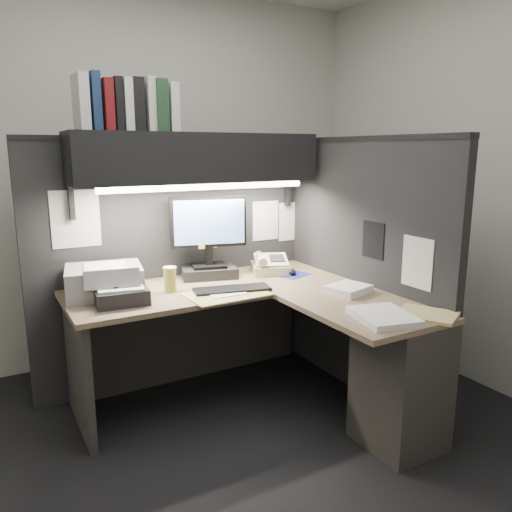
% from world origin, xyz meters
% --- Properties ---
extents(floor, '(3.50, 3.50, 0.00)m').
position_xyz_m(floor, '(0.00, 0.00, 0.00)').
color(floor, black).
rests_on(floor, ground).
extents(wall_back, '(3.50, 0.04, 2.70)m').
position_xyz_m(wall_back, '(0.00, 1.50, 1.35)').
color(wall_back, beige).
rests_on(wall_back, floor).
extents(wall_right, '(0.04, 3.00, 2.70)m').
position_xyz_m(wall_right, '(1.75, 0.00, 1.35)').
color(wall_right, beige).
rests_on(wall_right, floor).
extents(partition_back, '(1.90, 0.06, 1.60)m').
position_xyz_m(partition_back, '(0.03, 0.93, 0.80)').
color(partition_back, black).
rests_on(partition_back, floor).
extents(partition_right, '(0.06, 1.50, 1.60)m').
position_xyz_m(partition_right, '(0.98, 0.18, 0.80)').
color(partition_right, black).
rests_on(partition_right, floor).
extents(desk, '(1.70, 1.53, 0.73)m').
position_xyz_m(desk, '(0.43, -0.00, 0.44)').
color(desk, '#7F6350').
rests_on(desk, floor).
extents(overhead_shelf, '(1.55, 0.34, 0.30)m').
position_xyz_m(overhead_shelf, '(0.12, 0.75, 1.50)').
color(overhead_shelf, black).
rests_on(overhead_shelf, partition_back).
extents(task_light_tube, '(1.32, 0.04, 0.04)m').
position_xyz_m(task_light_tube, '(0.12, 0.61, 1.33)').
color(task_light_tube, white).
rests_on(task_light_tube, overhead_shelf).
extents(monitor, '(0.48, 0.30, 0.53)m').
position_xyz_m(monitor, '(0.18, 0.74, 0.94)').
color(monitor, black).
rests_on(monitor, desk).
extents(keyboard, '(0.47, 0.24, 0.02)m').
position_xyz_m(keyboard, '(0.16, 0.37, 0.74)').
color(keyboard, black).
rests_on(keyboard, desk).
extents(mousepad, '(0.26, 0.25, 0.00)m').
position_xyz_m(mousepad, '(0.69, 0.54, 0.73)').
color(mousepad, navy).
rests_on(mousepad, desk).
extents(mouse, '(0.10, 0.13, 0.04)m').
position_xyz_m(mouse, '(0.68, 0.53, 0.75)').
color(mouse, black).
rests_on(mouse, mousepad).
extents(telephone, '(0.32, 0.32, 0.10)m').
position_xyz_m(telephone, '(0.60, 0.65, 0.78)').
color(telephone, '#BAB48F').
rests_on(telephone, desk).
extents(coffee_cup, '(0.10, 0.10, 0.14)m').
position_xyz_m(coffee_cup, '(-0.15, 0.55, 0.80)').
color(coffee_cup, '#D1C253').
rests_on(coffee_cup, desk).
extents(printer, '(0.47, 0.42, 0.17)m').
position_xyz_m(printer, '(-0.51, 0.67, 0.81)').
color(printer, '#999C9F').
rests_on(printer, desk).
extents(notebook_stack, '(0.29, 0.25, 0.08)m').
position_xyz_m(notebook_stack, '(-0.47, 0.46, 0.77)').
color(notebook_stack, black).
rests_on(notebook_stack, desk).
extents(open_folder, '(0.47, 0.32, 0.01)m').
position_xyz_m(open_folder, '(0.11, 0.32, 0.73)').
color(open_folder, tan).
rests_on(open_folder, desk).
extents(paper_stack_a, '(0.28, 0.25, 0.04)m').
position_xyz_m(paper_stack_a, '(0.74, 0.01, 0.75)').
color(paper_stack_a, white).
rests_on(paper_stack_a, desk).
extents(paper_stack_b, '(0.32, 0.37, 0.03)m').
position_xyz_m(paper_stack_b, '(0.59, -0.44, 0.75)').
color(paper_stack_b, white).
rests_on(paper_stack_b, desk).
extents(manila_stack, '(0.32, 0.35, 0.02)m').
position_xyz_m(manila_stack, '(0.82, -0.51, 0.74)').
color(manila_stack, tan).
rests_on(manila_stack, desk).
extents(binder_row, '(0.56, 0.26, 0.31)m').
position_xyz_m(binder_row, '(-0.30, 0.75, 1.80)').
color(binder_row, silver).
rests_on(binder_row, overhead_shelf).
extents(pinned_papers, '(1.76, 1.31, 0.51)m').
position_xyz_m(pinned_papers, '(0.42, 0.56, 1.05)').
color(pinned_papers, white).
rests_on(pinned_papers, partition_back).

